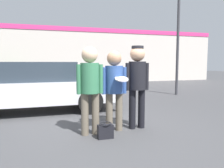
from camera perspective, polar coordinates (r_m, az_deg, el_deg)
The scene contains 9 objects.
ground_plane at distance 4.88m, azimuth -0.71°, elevation -11.80°, with size 56.00×56.00×0.00m, color #3F3F42.
storefront_building at distance 15.63m, azimuth -12.47°, elevation 7.45°, with size 24.00×0.22×3.94m.
person_left at distance 4.36m, azimuth -5.79°, elevation 0.50°, with size 0.54×0.37×1.77m.
person_middle_with_frisbee at distance 4.60m, azimuth 0.59°, elevation 0.17°, with size 0.55×0.59×1.70m.
person_right at distance 4.81m, azimuth 6.60°, elevation 1.48°, with size 0.55×0.38×1.82m.
parked_car_near at distance 6.91m, azimuth -19.55°, elevation -0.53°, with size 4.80×1.91×1.48m.
street_lamp at distance 10.74m, azimuth 18.16°, elevation 18.33°, with size 1.43×0.35×6.35m.
shrub at distance 14.92m, azimuth -25.28°, elevation 1.88°, with size 1.26×1.26×1.26m.
handbag at distance 4.30m, azimuth -1.73°, elevation -12.13°, with size 0.30×0.23×0.31m.
Camera 1 is at (-1.32, -4.46, 1.46)m, focal length 35.00 mm.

